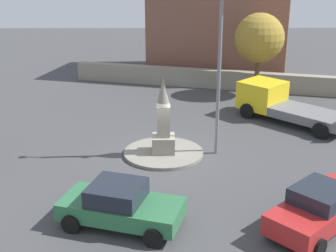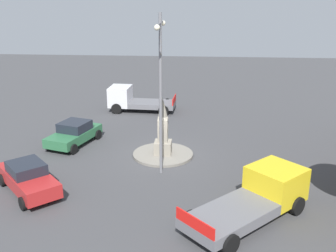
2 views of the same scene
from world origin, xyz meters
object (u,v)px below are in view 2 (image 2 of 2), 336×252
(truck_white_parked_left, at_px, (133,99))
(truck_yellow_approaching, at_px, (258,196))
(monument, at_px, (163,131))
(car_red_waiting, at_px, (28,178))
(streetlamp, at_px, (161,82))
(car_green_far_side, at_px, (74,133))

(truck_white_parked_left, xyz_separation_m, truck_yellow_approaching, (-15.97, -8.24, -0.01))
(monument, bearing_deg, car_red_waiting, 129.92)
(streetlamp, bearing_deg, car_red_waiting, 113.59)
(car_green_far_side, bearing_deg, car_red_waiting, 177.79)
(truck_white_parked_left, bearing_deg, car_green_far_side, 162.67)
(car_green_far_side, distance_m, car_red_waiting, 6.63)
(streetlamp, relative_size, car_red_waiting, 1.97)
(monument, xyz_separation_m, truck_white_parked_left, (9.50, 3.42, -0.59))
(streetlamp, bearing_deg, truck_white_parked_left, 16.57)
(streetlamp, relative_size, truck_white_parked_left, 1.54)
(streetlamp, bearing_deg, car_green_far_side, 57.45)
(monument, distance_m, streetlamp, 4.28)
(car_green_far_side, xyz_separation_m, car_red_waiting, (-6.62, 0.26, 0.02))
(car_green_far_side, relative_size, car_red_waiting, 1.02)
(truck_yellow_approaching, bearing_deg, car_red_waiting, 83.32)
(truck_yellow_approaching, bearing_deg, streetlamp, 49.25)
(car_green_far_side, bearing_deg, monument, -103.65)
(truck_white_parked_left, bearing_deg, truck_yellow_approaching, -152.70)
(truck_white_parked_left, bearing_deg, car_red_waiting, 169.32)
(car_green_far_side, bearing_deg, truck_white_parked_left, -17.33)
(truck_white_parked_left, distance_m, truck_yellow_approaching, 17.97)
(car_green_far_side, distance_m, truck_white_parked_left, 8.44)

